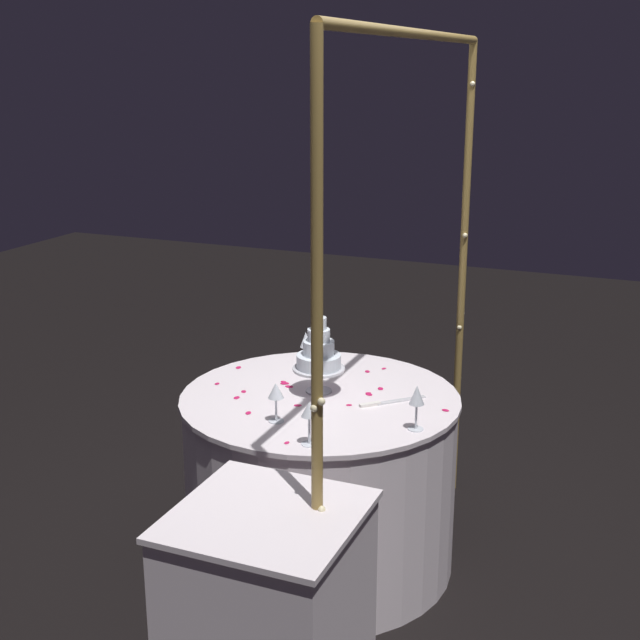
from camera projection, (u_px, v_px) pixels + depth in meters
name	position (u px, v px, depth m)	size (l,w,h in m)	color
ground_plane	(320.00, 560.00, 3.83)	(12.00, 12.00, 0.00)	black
decorative_arch	(409.00, 251.00, 3.30)	(1.85, 0.06, 2.22)	olive
main_table	(320.00, 480.00, 3.73)	(1.17, 1.17, 0.77)	white
side_table	(269.00, 623.00, 2.76)	(0.56, 0.56, 0.78)	white
tiered_cake	(319.00, 355.00, 3.62)	(0.22, 0.22, 0.33)	silver
wine_glass_0	(276.00, 393.00, 3.32)	(0.06, 0.06, 0.16)	silver
wine_glass_1	(306.00, 342.00, 3.96)	(0.06, 0.06, 0.16)	silver
wine_glass_2	(309.00, 412.00, 3.12)	(0.06, 0.06, 0.17)	silver
wine_glass_3	(417.00, 397.00, 3.25)	(0.06, 0.06, 0.18)	silver
cake_knife	(389.00, 402.00, 3.54)	(0.22, 0.22, 0.01)	silver
rose_petal_0	(384.00, 368.00, 3.94)	(0.02, 0.02, 0.00)	#C61951
rose_petal_1	(367.00, 371.00, 3.90)	(0.03, 0.02, 0.00)	#C61951
rose_petal_2	(369.00, 394.00, 3.63)	(0.03, 0.02, 0.00)	#C61951
rose_petal_3	(380.00, 389.00, 3.69)	(0.03, 0.02, 0.00)	#C61951
rose_petal_4	(287.00, 443.00, 3.16)	(0.02, 0.02, 0.00)	#C61951
rose_petal_5	(368.00, 393.00, 3.64)	(0.02, 0.02, 0.00)	#C61951
rose_petal_6	(238.00, 367.00, 3.95)	(0.03, 0.02, 0.00)	#C61951
rose_petal_7	(217.00, 384.00, 3.75)	(0.03, 0.02, 0.00)	#C61951
rose_petal_8	(283.00, 382.00, 3.77)	(0.03, 0.02, 0.00)	#C61951
rose_petal_9	(446.00, 410.00, 3.46)	(0.03, 0.02, 0.00)	#C61951
rose_petal_10	(349.00, 405.00, 3.51)	(0.02, 0.02, 0.00)	#C61951
rose_petal_11	(244.00, 391.00, 3.66)	(0.03, 0.02, 0.00)	#C61951
rose_petal_12	(298.00, 405.00, 3.51)	(0.03, 0.02, 0.00)	#C61951
rose_petal_13	(289.00, 387.00, 3.72)	(0.04, 0.03, 0.00)	#C61951
rose_petal_14	(285.00, 383.00, 3.75)	(0.04, 0.03, 0.00)	#C61951
rose_petal_15	(248.00, 413.00, 3.43)	(0.03, 0.02, 0.00)	#C61951
rose_petal_16	(237.00, 398.00, 3.59)	(0.03, 0.02, 0.00)	#C61951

